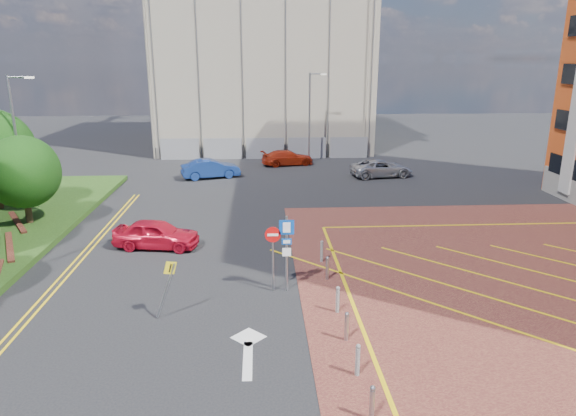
{
  "coord_description": "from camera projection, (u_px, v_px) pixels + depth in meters",
  "views": [
    {
      "loc": [
        -0.52,
        -18.25,
        9.15
      ],
      "look_at": [
        0.66,
        2.84,
        3.0
      ],
      "focal_mm": 32.0,
      "sensor_mm": 36.0,
      "label": 1
    }
  ],
  "objects": [
    {
      "name": "bollard_row",
      "position": [
        340.0,
        309.0,
        18.48
      ],
      "size": [
        0.14,
        11.14,
        0.9
      ],
      "color": "#9EA0A8",
      "rests_on": "forecourt"
    },
    {
      "name": "construction_building",
      "position": [
        263.0,
        41.0,
        55.35
      ],
      "size": [
        21.2,
        19.2,
        22.0
      ],
      "primitive_type": "cube",
      "color": "#9E9281",
      "rests_on": "ground"
    },
    {
      "name": "ground",
      "position": [
        275.0,
        302.0,
        20.08
      ],
      "size": [
        140.0,
        140.0,
        0.0
      ],
      "primitive_type": "plane",
      "color": "black",
      "rests_on": "ground"
    },
    {
      "name": "lamp_left_far",
      "position": [
        18.0,
        140.0,
        29.51
      ],
      "size": [
        1.53,
        0.16,
        8.0
      ],
      "color": "#9EA0A8",
      "rests_on": "grass_bed"
    },
    {
      "name": "car_red_back",
      "position": [
        287.0,
        158.0,
        45.76
      ],
      "size": [
        4.92,
        2.86,
        1.34
      ],
      "primitive_type": "imported",
      "rotation": [
        0.0,
        0.0,
        1.8
      ],
      "color": "#AB240E",
      "rests_on": "ground"
    },
    {
      "name": "car_red_left",
      "position": [
        156.0,
        234.0,
        25.67
      ],
      "size": [
        4.44,
        2.32,
        1.44
      ],
      "primitive_type": "imported",
      "rotation": [
        0.0,
        0.0,
        1.42
      ],
      "color": "red",
      "rests_on": "ground"
    },
    {
      "name": "tree_c",
      "position": [
        23.0,
        172.0,
        28.05
      ],
      "size": [
        4.0,
        4.0,
        4.9
      ],
      "color": "#3D2B1C",
      "rests_on": "grass_bed"
    },
    {
      "name": "sign_cluster",
      "position": [
        282.0,
        246.0,
        20.49
      ],
      "size": [
        1.17,
        0.12,
        3.2
      ],
      "color": "#9EA0A8",
      "rests_on": "ground"
    },
    {
      "name": "warning_sign",
      "position": [
        167.0,
        282.0,
        18.42
      ],
      "size": [
        0.85,
        0.43,
        2.24
      ],
      "color": "#9EA0A8",
      "rests_on": "ground"
    },
    {
      "name": "construction_fence",
      "position": [
        276.0,
        148.0,
        48.61
      ],
      "size": [
        21.6,
        0.06,
        2.0
      ],
      "primitive_type": "cube",
      "color": "gray",
      "rests_on": "ground"
    },
    {
      "name": "lamp_back",
      "position": [
        310.0,
        114.0,
        45.92
      ],
      "size": [
        1.53,
        0.16,
        8.0
      ],
      "color": "#9EA0A8",
      "rests_on": "ground"
    },
    {
      "name": "car_blue_back",
      "position": [
        211.0,
        169.0,
        40.78
      ],
      "size": [
        4.85,
        2.81,
        1.51
      ],
      "primitive_type": "imported",
      "rotation": [
        0.0,
        0.0,
        1.85
      ],
      "color": "navy",
      "rests_on": "ground"
    },
    {
      "name": "car_silver_back",
      "position": [
        382.0,
        168.0,
        41.24
      ],
      "size": [
        5.24,
        2.98,
        1.38
      ],
      "primitive_type": "imported",
      "rotation": [
        0.0,
        0.0,
        1.72
      ],
      "color": "#A0A1A7",
      "rests_on": "ground"
    }
  ]
}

